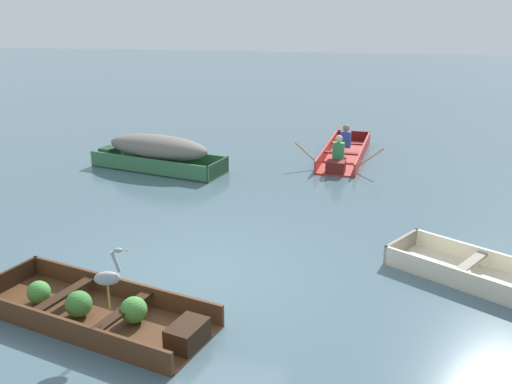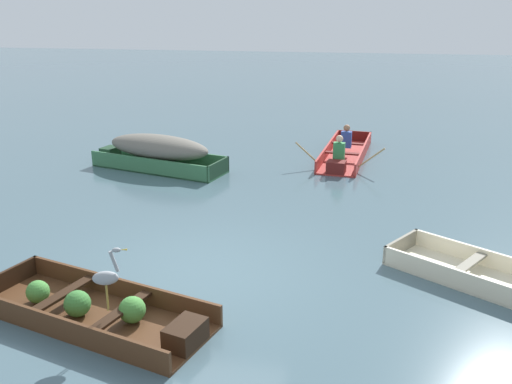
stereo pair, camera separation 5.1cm
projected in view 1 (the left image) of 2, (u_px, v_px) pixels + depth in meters
ground_plane at (203, 274)px, 8.96m from camera, size 80.00×80.00×0.00m
dinghy_dark_varnish_foreground at (98, 311)px, 7.63m from camera, size 3.57×2.13×0.40m
skiff_green_near_moored at (157, 150)px, 14.31m from camera, size 3.60×1.92×0.88m
skiff_cream_mid_moored at (512, 285)px, 8.40m from camera, size 3.45×2.79×0.32m
rowboat_red_with_crew at (344, 153)px, 15.33m from camera, size 2.25×3.82×0.90m
heron_on_dinghy at (108, 276)px, 6.99m from camera, size 0.46×0.22×0.84m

